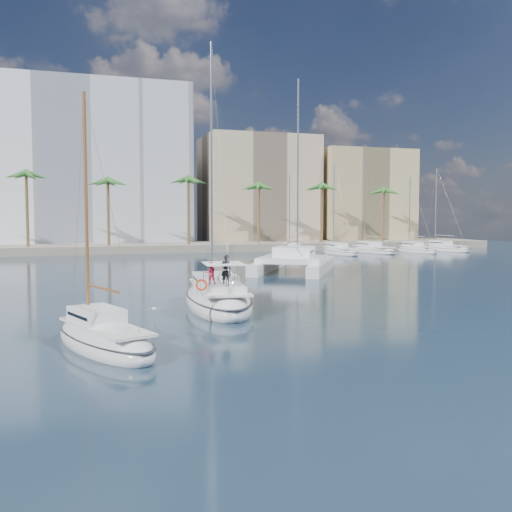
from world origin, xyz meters
name	(u,v)px	position (x,y,z in m)	size (l,w,h in m)	color
ground	(267,314)	(0.00, 0.00, 0.00)	(160.00, 160.00, 0.00)	black
quay	(144,247)	(0.00, 61.00, 0.60)	(120.00, 14.00, 1.20)	gray
building_modern	(63,167)	(-12.00, 73.00, 14.00)	(42.00, 16.00, 28.00)	white
building_beige	(258,192)	(22.00, 70.00, 10.00)	(20.00, 14.00, 20.00)	tan
building_tan_right	(360,198)	(42.00, 68.00, 9.00)	(18.00, 12.00, 18.00)	tan
palm_centre	(146,185)	(0.00, 57.00, 10.28)	(3.60, 3.60, 12.30)	brown
palm_right	(349,188)	(34.00, 57.00, 10.28)	(3.60, 3.60, 12.30)	brown
main_sloop	(218,298)	(-2.11, 3.11, 0.53)	(4.92, 12.10, 17.49)	silver
small_sloop	(103,339)	(-9.29, -6.09, 0.42)	(5.14, 8.43, 11.57)	silver
catamaran	(294,260)	(10.58, 22.71, 1.18)	(12.80, 15.10, 19.57)	silver
seagull	(154,309)	(-6.31, 0.54, 0.51)	(1.02, 0.44, 0.19)	silver
moored_yacht_a	(293,254)	(20.00, 47.00, 0.00)	(2.72, 9.35, 11.90)	silver
moored_yacht_b	(339,254)	(26.50, 45.00, 0.00)	(3.14, 10.78, 13.72)	silver
moored_yacht_c	(372,253)	(33.00, 47.00, 0.00)	(3.55, 12.21, 15.54)	silver
moored_yacht_d	(417,253)	(39.50, 45.00, 0.00)	(2.72, 9.35, 11.90)	silver
moored_yacht_e	(445,251)	(46.00, 47.00, 0.00)	(3.14, 10.78, 13.72)	silver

